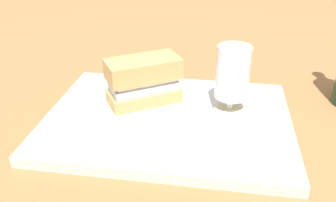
# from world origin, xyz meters

# --- Properties ---
(ground_plane) EXTENTS (3.00, 3.00, 0.00)m
(ground_plane) POSITION_xyz_m (0.00, 0.00, 0.00)
(ground_plane) COLOR olive
(tray) EXTENTS (0.44, 0.32, 0.02)m
(tray) POSITION_xyz_m (0.00, 0.00, 0.01)
(tray) COLOR silver
(tray) RESTS_ON ground_plane
(placemat) EXTENTS (0.38, 0.27, 0.00)m
(placemat) POSITION_xyz_m (0.00, 0.00, 0.02)
(placemat) COLOR silver
(placemat) RESTS_ON tray
(plate) EXTENTS (0.19, 0.19, 0.01)m
(plate) POSITION_xyz_m (-0.05, 0.02, 0.03)
(plate) COLOR white
(plate) RESTS_ON placemat
(sandwich) EXTENTS (0.14, 0.12, 0.08)m
(sandwich) POSITION_xyz_m (-0.05, 0.02, 0.08)
(sandwich) COLOR tan
(sandwich) RESTS_ON plate
(beer_glass) EXTENTS (0.06, 0.06, 0.12)m
(beer_glass) POSITION_xyz_m (0.11, 0.03, 0.09)
(beer_glass) COLOR silver
(beer_glass) RESTS_ON placemat
(napkin_folded) EXTENTS (0.09, 0.07, 0.01)m
(napkin_folded) POSITION_xyz_m (0.12, -0.07, 0.02)
(napkin_folded) COLOR white
(napkin_folded) RESTS_ON placemat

